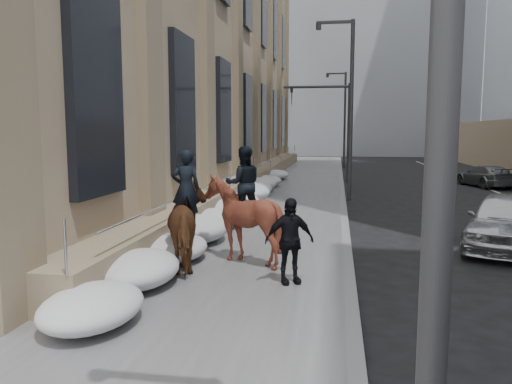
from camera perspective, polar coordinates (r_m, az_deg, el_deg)
ground at (r=9.77m, az=-5.09°, el=-11.73°), size 140.00×140.00×0.00m
sidewalk at (r=19.35m, az=2.24°, el=-2.16°), size 5.00×80.00×0.12m
curb at (r=19.21m, az=10.02°, el=-2.33°), size 0.24×80.00×0.12m
limestone_building at (r=30.46m, az=-5.62°, el=17.86°), size 6.10×44.00×18.00m
bg_building_mid at (r=69.84m, az=10.91°, el=15.80°), size 30.00×12.00×28.00m
bg_building_far at (r=81.68m, az=3.42°, el=11.78°), size 24.00×12.00×20.00m
streetlight_mid at (r=23.02m, az=10.44°, el=10.47°), size 1.71×0.24×8.00m
streetlight_far at (r=42.99m, az=9.90°, el=8.80°), size 1.71×0.24×8.00m
traffic_signal at (r=30.98m, az=8.87°, el=8.50°), size 4.10×0.22×6.00m
snow_bank at (r=17.68m, az=-3.09°, el=-1.69°), size 1.70×18.10×0.76m
mounted_horse_left at (r=11.13m, az=-7.47°, el=-3.43°), size 1.78×2.42×2.60m
mounted_horse_right at (r=11.47m, az=-1.56°, el=-2.54°), size 2.10×2.23×2.66m
pedestrian at (r=9.92m, az=3.84°, el=-5.57°), size 1.09×0.79×1.71m
car_silver at (r=14.82m, az=26.74°, el=-2.98°), size 3.34×4.81×1.52m
car_grey at (r=30.97m, az=24.74°, el=1.65°), size 2.67×4.46×1.21m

